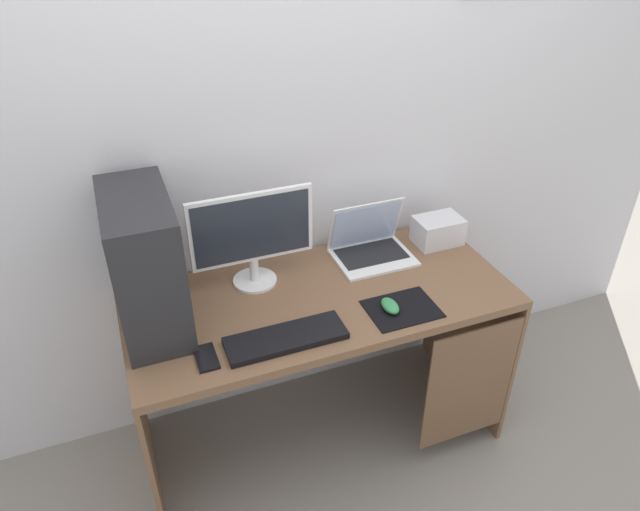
{
  "coord_description": "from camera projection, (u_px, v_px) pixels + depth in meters",
  "views": [
    {
      "loc": [
        -0.65,
        -1.67,
        2.11
      ],
      "look_at": [
        0.0,
        0.0,
        0.95
      ],
      "focal_mm": 32.76,
      "sensor_mm": 36.0,
      "label": 1
    }
  ],
  "objects": [
    {
      "name": "keyboard",
      "position": [
        286.0,
        338.0,
        2.01
      ],
      "size": [
        0.42,
        0.14,
        0.02
      ],
      "primitive_type": "cube",
      "color": "black",
      "rests_on": "desk"
    },
    {
      "name": "monitor",
      "position": [
        252.0,
        236.0,
        2.19
      ],
      "size": [
        0.47,
        0.17,
        0.39
      ],
      "color": "white",
      "rests_on": "desk"
    },
    {
      "name": "pc_tower",
      "position": [
        145.0,
        264.0,
        1.97
      ],
      "size": [
        0.22,
        0.46,
        0.49
      ],
      "primitive_type": "cube",
      "color": "#232326",
      "rests_on": "desk"
    },
    {
      "name": "ground_plane",
      "position": [
        320.0,
        431.0,
        2.65
      ],
      "size": [
        8.0,
        8.0,
        0.0
      ],
      "primitive_type": "plane",
      "color": "gray"
    },
    {
      "name": "cell_phone",
      "position": [
        206.0,
        358.0,
        1.94
      ],
      "size": [
        0.07,
        0.13,
        0.01
      ],
      "primitive_type": "cube",
      "color": "black",
      "rests_on": "desk"
    },
    {
      "name": "projector",
      "position": [
        438.0,
        230.0,
        2.53
      ],
      "size": [
        0.2,
        0.14,
        0.12
      ],
      "primitive_type": "cube",
      "color": "silver",
      "rests_on": "desk"
    },
    {
      "name": "mouse_left",
      "position": [
        390.0,
        306.0,
        2.14
      ],
      "size": [
        0.06,
        0.1,
        0.03
      ],
      "primitive_type": "ellipsoid",
      "color": "#338C4C",
      "rests_on": "mousepad"
    },
    {
      "name": "laptop",
      "position": [
        370.0,
        246.0,
        2.45
      ],
      "size": [
        0.32,
        0.25,
        0.23
      ],
      "color": "white",
      "rests_on": "desk"
    },
    {
      "name": "mousepad",
      "position": [
        402.0,
        309.0,
        2.16
      ],
      "size": [
        0.26,
        0.2,
        0.0
      ],
      "primitive_type": "cube",
      "color": "black",
      "rests_on": "desk"
    },
    {
      "name": "wall_back",
      "position": [
        286.0,
        130.0,
        2.24
      ],
      "size": [
        4.0,
        0.05,
        2.6
      ],
      "color": "silver",
      "rests_on": "ground_plane"
    },
    {
      "name": "desk",
      "position": [
        325.0,
        327.0,
        2.32
      ],
      "size": [
        1.47,
        0.66,
        0.77
      ],
      "color": "brown",
      "rests_on": "ground_plane"
    }
  ]
}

